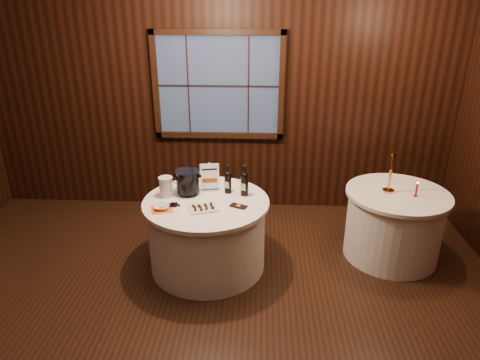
# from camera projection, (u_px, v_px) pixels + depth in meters

# --- Properties ---
(ground) EXTENTS (6.00, 6.00, 0.00)m
(ground) POSITION_uv_depth(u_px,v_px,m) (195.00, 331.00, 3.70)
(ground) COLOR black
(ground) RESTS_ON ground
(back_wall) EXTENTS (6.00, 0.10, 3.00)m
(back_wall) POSITION_uv_depth(u_px,v_px,m) (219.00, 94.00, 5.37)
(back_wall) COLOR black
(back_wall) RESTS_ON ground
(main_table) EXTENTS (1.28, 1.28, 0.77)m
(main_table) POSITION_uv_depth(u_px,v_px,m) (207.00, 233.00, 4.46)
(main_table) COLOR white
(main_table) RESTS_ON ground
(side_table) EXTENTS (1.08, 1.08, 0.77)m
(side_table) POSITION_uv_depth(u_px,v_px,m) (393.00, 224.00, 4.65)
(side_table) COLOR white
(side_table) RESTS_ON ground
(sign_stand) EXTENTS (0.20, 0.12, 0.32)m
(sign_stand) POSITION_uv_depth(u_px,v_px,m) (210.00, 181.00, 4.49)
(sign_stand) COLOR silver
(sign_stand) RESTS_ON main_table
(port_bottle_left) EXTENTS (0.07, 0.08, 0.31)m
(port_bottle_left) POSITION_uv_depth(u_px,v_px,m) (228.00, 181.00, 4.44)
(port_bottle_left) COLOR black
(port_bottle_left) RESTS_ON main_table
(port_bottle_right) EXTENTS (0.08, 0.09, 0.33)m
(port_bottle_right) POSITION_uv_depth(u_px,v_px,m) (245.00, 182.00, 4.38)
(port_bottle_right) COLOR black
(port_bottle_right) RESTS_ON main_table
(ice_bucket) EXTENTS (0.25, 0.25, 0.26)m
(ice_bucket) POSITION_uv_depth(u_px,v_px,m) (188.00, 182.00, 4.41)
(ice_bucket) COLOR black
(ice_bucket) RESTS_ON main_table
(chocolate_plate) EXTENTS (0.33, 0.27, 0.04)m
(chocolate_plate) POSITION_uv_depth(u_px,v_px,m) (203.00, 208.00, 4.12)
(chocolate_plate) COLOR white
(chocolate_plate) RESTS_ON main_table
(chocolate_box) EXTENTS (0.19, 0.15, 0.01)m
(chocolate_box) POSITION_uv_depth(u_px,v_px,m) (239.00, 206.00, 4.18)
(chocolate_box) COLOR black
(chocolate_box) RESTS_ON main_table
(grape_bunch) EXTENTS (0.17, 0.06, 0.04)m
(grape_bunch) POSITION_uv_depth(u_px,v_px,m) (174.00, 205.00, 4.18)
(grape_bunch) COLOR black
(grape_bunch) RESTS_ON main_table
(glass_pitcher) EXTENTS (0.19, 0.15, 0.21)m
(glass_pitcher) POSITION_uv_depth(u_px,v_px,m) (166.00, 187.00, 4.37)
(glass_pitcher) COLOR silver
(glass_pitcher) RESTS_ON main_table
(orange_napkin) EXTENTS (0.26, 0.26, 0.00)m
(orange_napkin) POSITION_uv_depth(u_px,v_px,m) (162.00, 209.00, 4.14)
(orange_napkin) COLOR orange
(orange_napkin) RESTS_ON main_table
(cracker_bowl) EXTENTS (0.16, 0.16, 0.04)m
(cracker_bowl) POSITION_uv_depth(u_px,v_px,m) (162.00, 207.00, 4.13)
(cracker_bowl) COLOR white
(cracker_bowl) RESTS_ON orange_napkin
(brass_candlestick) EXTENTS (0.12, 0.12, 0.44)m
(brass_candlestick) POSITION_uv_depth(u_px,v_px,m) (390.00, 178.00, 4.45)
(brass_candlestick) COLOR gold
(brass_candlestick) RESTS_ON side_table
(red_candle) EXTENTS (0.05, 0.05, 0.17)m
(red_candle) POSITION_uv_depth(u_px,v_px,m) (416.00, 191.00, 4.37)
(red_candle) COLOR gold
(red_candle) RESTS_ON side_table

